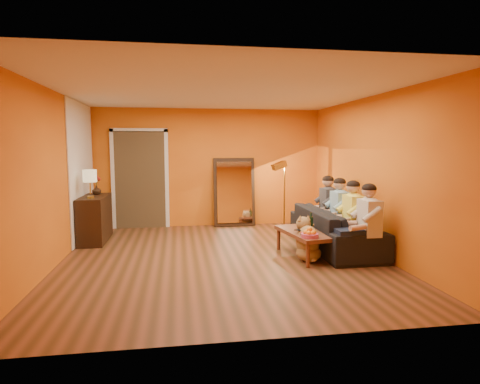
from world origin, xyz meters
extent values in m
cube|color=brown|center=(0.00, 0.00, 0.00)|extent=(5.00, 5.50, 0.00)
cube|color=white|center=(0.00, 0.00, 2.60)|extent=(5.00, 5.50, 0.00)
cube|color=orange|center=(0.00, 2.75, 1.30)|extent=(5.00, 0.00, 2.60)
cube|color=orange|center=(-2.50, 0.00, 1.30)|extent=(0.00, 5.50, 2.60)
cube|color=orange|center=(2.50, 0.00, 1.30)|extent=(0.00, 5.50, 2.60)
cube|color=white|center=(-2.48, 1.75, 1.30)|extent=(0.02, 1.90, 2.58)
cube|color=#3F2D19|center=(-1.50, 2.83, 1.05)|extent=(1.06, 0.30, 2.10)
cube|color=white|center=(-2.07, 2.71, 1.05)|extent=(0.08, 0.06, 2.20)
cube|color=white|center=(-0.93, 2.71, 1.05)|extent=(0.08, 0.06, 2.20)
cube|color=white|center=(-1.50, 2.71, 2.12)|extent=(1.22, 0.06, 0.08)
cube|color=black|center=(0.55, 2.63, 0.76)|extent=(0.92, 0.27, 1.51)
cube|color=white|center=(0.55, 2.59, 0.76)|extent=(0.78, 0.21, 1.35)
cube|color=black|center=(-2.24, 1.55, 0.42)|extent=(0.44, 1.18, 0.85)
imported|color=black|center=(2.00, 0.36, 0.34)|extent=(2.36, 0.92, 0.69)
cylinder|color=black|center=(1.39, -0.16, 0.58)|extent=(0.07, 0.07, 0.31)
imported|color=#B27F3F|center=(1.46, 0.01, 0.46)|extent=(0.12, 0.12, 0.09)
imported|color=black|center=(1.52, 0.24, 0.43)|extent=(0.33, 0.26, 0.02)
imported|color=black|center=(1.16, -0.31, 0.43)|extent=(0.19, 0.24, 0.02)
imported|color=#9F1F12|center=(1.17, -0.30, 0.45)|extent=(0.22, 0.29, 0.02)
imported|color=black|center=(1.16, -0.32, 0.47)|extent=(0.25, 0.25, 0.02)
imported|color=black|center=(-2.24, 1.80, 0.94)|extent=(0.17, 0.17, 0.18)
camera|label=1|loc=(-0.69, -6.18, 1.76)|focal=30.00mm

